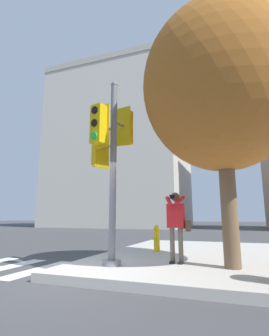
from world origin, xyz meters
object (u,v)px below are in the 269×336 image
(person_photographer, at_px, (176,220))
(street_tree, at_px, (221,87))
(fire_hydrant, at_px, (157,238))
(traffic_signal_pole, at_px, (110,149))

(person_photographer, bearing_deg, street_tree, -10.92)
(street_tree, xyz_separation_m, fire_hydrant, (-2.24, 2.17, -3.69))
(traffic_signal_pole, xyz_separation_m, fire_hydrant, (0.40, 2.69, -2.28))
(street_tree, relative_size, fire_hydrant, 7.62)
(fire_hydrant, bearing_deg, traffic_signal_pole, -98.37)
(street_tree, height_order, fire_hydrant, street_tree)
(traffic_signal_pole, bearing_deg, street_tree, 11.06)
(person_photographer, bearing_deg, traffic_signal_pole, -152.32)
(traffic_signal_pole, bearing_deg, fire_hydrant, 81.63)
(street_tree, bearing_deg, traffic_signal_pole, -168.94)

